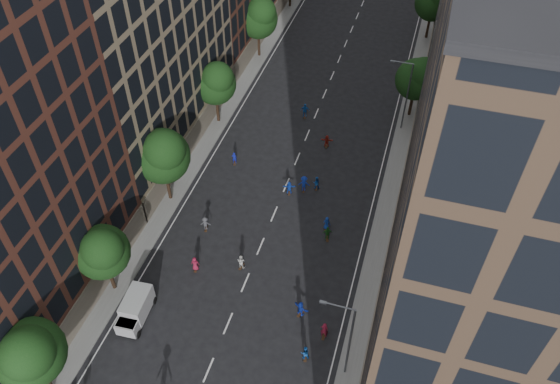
# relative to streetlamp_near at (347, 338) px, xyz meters

# --- Properties ---
(ground) EXTENTS (240.00, 240.00, 0.00)m
(ground) POSITION_rel_streetlamp_near_xyz_m (-10.37, 28.00, -5.17)
(ground) COLOR black
(ground) RESTS_ON ground
(sidewalk_left) EXTENTS (4.00, 105.00, 0.15)m
(sidewalk_left) POSITION_rel_streetlamp_near_xyz_m (-22.37, 35.50, -5.09)
(sidewalk_left) COLOR slate
(sidewalk_left) RESTS_ON ground
(sidewalk_right) EXTENTS (4.00, 105.00, 0.15)m
(sidewalk_right) POSITION_rel_streetlamp_near_xyz_m (1.63, 35.50, -5.09)
(sidewalk_right) COLOR slate
(sidewalk_right) RESTS_ON ground
(bldg_right_a) EXTENTS (14.00, 30.00, 36.00)m
(bldg_right_a) POSITION_rel_streetlamp_near_xyz_m (8.63, 3.00, 12.83)
(bldg_right_a) COLOR #423123
(bldg_right_a) RESTS_ON ground
(bldg_right_b) EXTENTS (14.00, 28.00, 33.00)m
(bldg_right_b) POSITION_rel_streetlamp_near_xyz_m (8.63, 32.00, 11.33)
(bldg_right_b) COLOR #6C6359
(bldg_right_b) RESTS_ON ground
(tree_left_0) EXTENTS (5.20, 5.20, 8.83)m
(tree_left_0) POSITION_rel_streetlamp_near_xyz_m (-21.38, -8.15, 0.79)
(tree_left_0) COLOR black
(tree_left_0) RESTS_ON ground
(tree_left_1) EXTENTS (4.80, 4.80, 8.21)m
(tree_left_1) POSITION_rel_streetlamp_near_xyz_m (-21.39, 1.86, 0.38)
(tree_left_1) COLOR black
(tree_left_1) RESTS_ON ground
(tree_left_2) EXTENTS (5.60, 5.60, 9.45)m
(tree_left_2) POSITION_rel_streetlamp_near_xyz_m (-21.36, 13.83, 1.19)
(tree_left_2) COLOR black
(tree_left_2) RESTS_ON ground
(tree_left_3) EXTENTS (5.00, 5.00, 8.58)m
(tree_left_3) POSITION_rel_streetlamp_near_xyz_m (-21.38, 27.85, 0.65)
(tree_left_3) COLOR black
(tree_left_3) RESTS_ON ground
(tree_left_4) EXTENTS (5.40, 5.40, 9.08)m
(tree_left_4) POSITION_rel_streetlamp_near_xyz_m (-21.37, 43.84, 0.93)
(tree_left_4) COLOR black
(tree_left_4) RESTS_ON ground
(tree_right_a) EXTENTS (5.00, 5.00, 8.39)m
(tree_right_a) POSITION_rel_streetlamp_near_xyz_m (1.02, 35.85, 0.46)
(tree_right_a) COLOR black
(tree_right_a) RESTS_ON ground
(tree_right_b) EXTENTS (5.20, 5.20, 8.83)m
(tree_right_b) POSITION_rel_streetlamp_near_xyz_m (1.02, 55.85, 0.79)
(tree_right_b) COLOR black
(tree_right_b) RESTS_ON ground
(streetlamp_near) EXTENTS (2.64, 0.22, 9.06)m
(streetlamp_near) POSITION_rel_streetlamp_near_xyz_m (0.00, 0.00, 0.00)
(streetlamp_near) COLOR #595B60
(streetlamp_near) RESTS_ON ground
(streetlamp_far) EXTENTS (2.64, 0.22, 9.06)m
(streetlamp_far) POSITION_rel_streetlamp_near_xyz_m (0.00, 33.00, 0.00)
(streetlamp_far) COLOR #595B60
(streetlamp_far) RESTS_ON ground
(cargo_van) EXTENTS (2.26, 4.41, 2.29)m
(cargo_van) POSITION_rel_streetlamp_near_xyz_m (-18.17, -0.14, -3.96)
(cargo_van) COLOR #BCBCBE
(cargo_van) RESTS_ON ground
(skater_2) EXTENTS (0.90, 0.81, 1.54)m
(skater_2) POSITION_rel_streetlamp_near_xyz_m (-3.18, 0.30, -4.40)
(skater_2) COLOR #124698
(skater_2) RESTS_ON ground
(skater_5) EXTENTS (1.58, 1.06, 1.64)m
(skater_5) POSITION_rel_streetlamp_near_xyz_m (-4.61, 4.20, -4.35)
(skater_5) COLOR #132A9E
(skater_5) RESTS_ON ground
(skater_6) EXTENTS (0.85, 0.63, 1.58)m
(skater_6) POSITION_rel_streetlamp_near_xyz_m (-15.31, 6.10, -4.38)
(skater_6) COLOR maroon
(skater_6) RESTS_ON ground
(skater_7) EXTENTS (0.69, 0.47, 1.86)m
(skater_7) POSITION_rel_streetlamp_near_xyz_m (-2.15, 2.68, -4.24)
(skater_7) COLOR maroon
(skater_7) RESTS_ON ground
(skater_8) EXTENTS (0.87, 0.73, 1.60)m
(skater_8) POSITION_rel_streetlamp_near_xyz_m (-11.29, 7.59, -4.37)
(skater_8) COLOR silver
(skater_8) RESTS_ON ground
(skater_9) EXTENTS (1.14, 0.83, 1.59)m
(skater_9) POSITION_rel_streetlamp_near_xyz_m (-16.30, 11.04, -4.38)
(skater_9) COLOR #45464B
(skater_9) RESTS_ON ground
(skater_10) EXTENTS (1.03, 0.68, 1.63)m
(skater_10) POSITION_rel_streetlamp_near_xyz_m (-4.35, 13.29, -4.35)
(skater_10) COLOR #1A581A
(skater_10) RESTS_ON ground
(skater_11) EXTENTS (1.47, 0.82, 1.52)m
(skater_11) POSITION_rel_streetlamp_near_xyz_m (-9.73, 18.39, -4.41)
(skater_11) COLOR blue
(skater_11) RESTS_ON ground
(skater_12) EXTENTS (0.78, 0.54, 1.53)m
(skater_12) POSITION_rel_streetlamp_near_xyz_m (-4.73, 14.59, -4.41)
(skater_12) COLOR navy
(skater_12) RESTS_ON ground
(skater_13) EXTENTS (0.62, 0.50, 1.50)m
(skater_13) POSITION_rel_streetlamp_near_xyz_m (-16.98, 21.22, -4.42)
(skater_13) COLOR #131C9D
(skater_13) RESTS_ON ground
(skater_14) EXTENTS (0.89, 0.77, 1.57)m
(skater_14) POSITION_rel_streetlamp_near_xyz_m (-7.14, 19.93, -4.38)
(skater_14) COLOR blue
(skater_14) RESTS_ON ground
(skater_15) EXTENTS (1.33, 0.90, 1.91)m
(skater_15) POSITION_rel_streetlamp_near_xyz_m (-8.33, 19.24, -4.21)
(skater_15) COLOR #142CA3
(skater_15) RESTS_ON ground
(skater_16) EXTENTS (1.18, 0.67, 1.89)m
(skater_16) POSITION_rel_streetlamp_near_xyz_m (-11.57, 31.88, -4.22)
(skater_16) COLOR blue
(skater_16) RESTS_ON ground
(skater_17) EXTENTS (1.46, 0.65, 1.52)m
(skater_17) POSITION_rel_streetlamp_near_xyz_m (-7.67, 27.10, -4.41)
(skater_17) COLOR #AF291D
(skater_17) RESTS_ON ground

